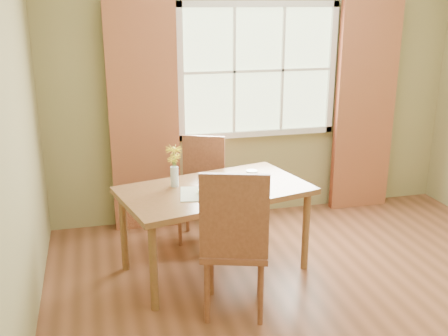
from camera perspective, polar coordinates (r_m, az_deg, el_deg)
name	(u,v)px	position (r m, az deg, el deg)	size (l,w,h in m)	color
room	(344,128)	(3.58, 12.88, 4.27)	(4.24, 3.84, 2.74)	brown
window	(258,71)	(5.26, 3.74, 10.52)	(1.62, 0.06, 1.32)	#B8CD9B
curtain_left	(144,118)	(5.01, -8.71, 5.35)	(0.65, 0.08, 2.20)	maroon
curtain_right	(365,107)	(5.70, 15.09, 6.43)	(0.65, 0.08, 2.20)	maroon
dining_table	(215,196)	(4.23, -1.00, -3.12)	(1.64, 1.17, 0.72)	brown
chair_near	(235,239)	(3.61, 1.16, -7.70)	(0.58, 0.58, 1.11)	brown
chair_far	(202,184)	(4.90, -2.42, -1.73)	(0.52, 0.52, 0.96)	brown
placemat	(210,193)	(4.08, -1.59, -2.79)	(0.45, 0.33, 0.01)	beige
plate	(218,194)	(4.05, -0.68, -2.80)	(0.24, 0.24, 0.01)	#CCE038
croissant_sandwich	(211,184)	(4.07, -1.45, -1.71)	(0.19, 0.15, 0.13)	#CE8646
water_glass	(252,179)	(4.23, 3.04, -1.18)	(0.09, 0.09, 0.13)	silver
flower_vase	(174,162)	(4.20, -5.46, 0.62)	(0.14, 0.14, 0.34)	silver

